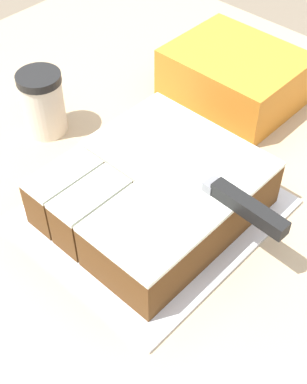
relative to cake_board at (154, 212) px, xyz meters
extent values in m
cube|color=tan|center=(0.01, 0.09, -0.48)|extent=(1.40, 1.10, 0.96)
cube|color=silver|center=(0.00, 0.00, 0.00)|extent=(0.32, 0.36, 0.01)
cube|color=brown|center=(0.00, 0.06, 0.04)|extent=(0.26, 0.18, 0.08)
cube|color=white|center=(0.00, 0.06, 0.08)|extent=(0.26, 0.18, 0.01)
cube|color=brown|center=(0.06, -0.09, 0.04)|extent=(0.14, 0.12, 0.08)
cube|color=white|center=(0.06, -0.09, 0.08)|extent=(0.14, 0.12, 0.01)
cube|color=brown|center=(-0.10, -0.09, 0.04)|extent=(0.06, 0.12, 0.08)
cube|color=white|center=(-0.10, -0.09, 0.08)|extent=(0.06, 0.12, 0.01)
cube|color=brown|center=(-0.04, -0.09, 0.04)|extent=(0.06, 0.12, 0.08)
cube|color=white|center=(-0.04, -0.09, 0.08)|extent=(0.06, 0.12, 0.01)
cube|color=silver|center=(-0.02, 0.04, 0.09)|extent=(0.21, 0.03, 0.00)
cube|color=slate|center=(0.08, 0.03, 0.09)|extent=(0.02, 0.03, 0.02)
cube|color=black|center=(0.15, 0.03, 0.10)|extent=(0.12, 0.03, 0.02)
cylinder|color=beige|center=(-0.29, 0.02, 0.05)|extent=(0.08, 0.08, 0.11)
cylinder|color=black|center=(-0.29, 0.02, 0.11)|extent=(0.08, 0.08, 0.01)
cube|color=orange|center=(-0.09, 0.33, 0.05)|extent=(0.24, 0.19, 0.10)
camera|label=1|loc=(0.39, -0.41, 0.63)|focal=50.00mm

